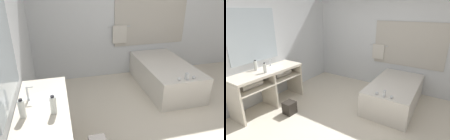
% 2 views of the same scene
% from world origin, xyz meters
% --- Properties ---
extents(ground_plane, '(16.00, 16.00, 0.00)m').
position_xyz_m(ground_plane, '(0.00, 0.00, 0.00)').
color(ground_plane, beige).
rests_on(ground_plane, ground).
extents(wall_back_with_blinds, '(7.40, 0.13, 2.70)m').
position_xyz_m(wall_back_with_blinds, '(0.01, 2.23, 1.34)').
color(wall_back_with_blinds, silver).
rests_on(wall_back_with_blinds, ground_plane).
extents(wall_left_with_mirror, '(0.08, 7.40, 2.70)m').
position_xyz_m(wall_left_with_mirror, '(-2.23, -0.00, 1.35)').
color(wall_left_with_mirror, silver).
rests_on(wall_left_with_mirror, ground_plane).
extents(vanity_counter, '(0.59, 1.55, 0.85)m').
position_xyz_m(vanity_counter, '(-1.89, -0.20, 0.62)').
color(vanity_counter, beige).
rests_on(vanity_counter, ground_plane).
extents(sink_faucet, '(0.09, 0.04, 0.18)m').
position_xyz_m(sink_faucet, '(-2.06, 0.01, 0.93)').
color(sink_faucet, silver).
rests_on(sink_faucet, vanity_counter).
extents(bathtub, '(0.94, 1.75, 0.66)m').
position_xyz_m(bathtub, '(0.44, 1.32, 0.30)').
color(bathtub, silver).
rests_on(bathtub, ground_plane).
extents(water_bottle_1, '(0.07, 0.07, 0.22)m').
position_xyz_m(water_bottle_1, '(-2.08, -0.33, 0.95)').
color(water_bottle_1, silver).
rests_on(water_bottle_1, vanity_counter).
extents(water_bottle_2, '(0.07, 0.07, 0.21)m').
position_xyz_m(water_bottle_2, '(-1.77, -0.33, 0.95)').
color(water_bottle_2, silver).
rests_on(water_bottle_2, vanity_counter).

